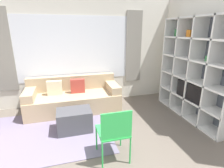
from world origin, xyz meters
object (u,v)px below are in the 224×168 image
(ottoman, at_px, (75,120))
(folding_chair, at_px, (114,130))
(shelving_unit, at_px, (196,70))
(couch_main, at_px, (74,98))

(ottoman, bearing_deg, folding_chair, -63.36)
(shelving_unit, distance_m, couch_main, 2.89)
(shelving_unit, relative_size, folding_chair, 2.52)
(couch_main, distance_m, folding_chair, 2.05)
(ottoman, distance_m, folding_chair, 1.17)
(couch_main, xyz_separation_m, folding_chair, (0.45, -1.99, 0.22))
(ottoman, relative_size, folding_chair, 0.76)
(folding_chair, bearing_deg, couch_main, -77.18)
(shelving_unit, relative_size, ottoman, 3.32)
(shelving_unit, distance_m, folding_chair, 2.37)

